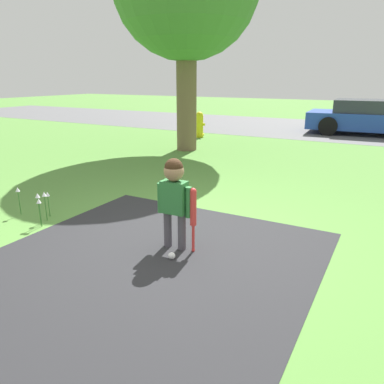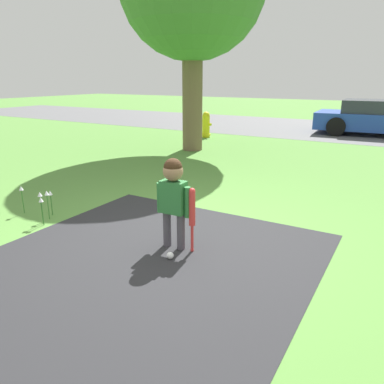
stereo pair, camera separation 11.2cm
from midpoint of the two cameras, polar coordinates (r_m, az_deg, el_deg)
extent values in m
plane|color=#518438|center=(4.56, -2.69, -6.74)|extent=(60.00, 60.00, 0.00)
cube|color=#59595B|center=(14.80, 20.28, 8.92)|extent=(40.00, 6.00, 0.01)
cylinder|color=#4C4751|center=(4.24, -4.47, -5.63)|extent=(0.09, 0.09, 0.42)
cylinder|color=#4C4751|center=(4.15, -2.34, -6.07)|extent=(0.09, 0.09, 0.42)
cube|color=#2D7238|center=(4.06, -3.51, -0.79)|extent=(0.28, 0.17, 0.36)
cylinder|color=#2D7238|center=(4.16, -5.58, -0.88)|extent=(0.07, 0.07, 0.34)
cylinder|color=#2D7238|center=(3.99, -1.34, -1.59)|extent=(0.07, 0.07, 0.34)
sphere|color=#997051|center=(3.98, -3.59, 3.18)|extent=(0.22, 0.22, 0.22)
sphere|color=#382314|center=(3.97, -3.60, 3.72)|extent=(0.20, 0.20, 0.20)
sphere|color=red|center=(4.17, -0.59, -8.81)|extent=(0.04, 0.04, 0.04)
cylinder|color=red|center=(4.11, -0.60, -7.08)|extent=(0.03, 0.03, 0.31)
cylinder|color=red|center=(3.98, -0.62, -2.49)|extent=(0.07, 0.07, 0.38)
sphere|color=red|center=(3.92, -0.62, 0.15)|extent=(0.07, 0.07, 0.07)
sphere|color=white|center=(4.01, -3.93, -9.68)|extent=(0.08, 0.08, 0.08)
cylinder|color=yellow|center=(12.05, 0.87, 9.97)|extent=(0.24, 0.24, 0.69)
sphere|color=yellow|center=(12.01, 0.88, 11.61)|extent=(0.23, 0.23, 0.23)
cylinder|color=yellow|center=(12.09, 0.87, 8.73)|extent=(0.30, 0.30, 0.06)
cylinder|color=yellow|center=(11.98, 1.44, 10.26)|extent=(0.11, 0.08, 0.08)
cube|color=#2347AD|center=(14.01, 25.25, 9.76)|extent=(4.02, 2.02, 0.55)
cube|color=#2D333D|center=(13.97, 24.69, 11.82)|extent=(1.97, 1.68, 0.41)
cylinder|color=black|center=(14.98, 20.57, 10.13)|extent=(0.61, 0.21, 0.60)
cylinder|color=black|center=(13.19, 19.78, 9.40)|extent=(0.61, 0.21, 0.60)
cylinder|color=brown|center=(9.83, -1.18, 15.09)|extent=(0.51, 0.51, 3.00)
cylinder|color=#38702D|center=(5.23, -22.80, -2.74)|extent=(0.01, 0.01, 0.38)
cone|color=silver|center=(5.16, -23.07, -0.47)|extent=(0.06, 0.06, 0.06)
cylinder|color=#38702D|center=(5.18, -22.67, -3.24)|extent=(0.01, 0.01, 0.32)
cone|color=silver|center=(5.12, -22.91, -1.25)|extent=(0.06, 0.06, 0.06)
cylinder|color=#38702D|center=(5.37, -21.95, -2.33)|extent=(0.01, 0.01, 0.34)
cone|color=silver|center=(5.31, -22.18, -0.28)|extent=(0.06, 0.06, 0.06)
cylinder|color=#38702D|center=(5.51, -21.52, -2.04)|extent=(0.01, 0.01, 0.29)
cone|color=silver|center=(5.46, -21.72, -0.28)|extent=(0.06, 0.06, 0.06)
cylinder|color=#38702D|center=(5.74, -25.31, -1.55)|extent=(0.01, 0.01, 0.34)
cone|color=silver|center=(5.68, -25.56, 0.36)|extent=(0.06, 0.06, 0.06)
camera|label=1|loc=(0.06, -90.73, -0.22)|focal=35.00mm
camera|label=2|loc=(0.06, 89.27, 0.22)|focal=35.00mm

